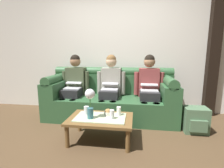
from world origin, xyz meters
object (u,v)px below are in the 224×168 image
object	(u,v)px
flower_vase	(90,100)
backpack_right	(195,120)
cup_far_center	(119,111)
coffee_table	(100,120)
snack_bowl	(108,113)
couch	(111,99)
cup_near_left	(86,111)
cup_near_right	(112,114)
person_middle	(111,84)
person_right	(149,85)
person_left	(74,83)

from	to	relation	value
flower_vase	backpack_right	xyz separation A→B (m)	(1.56, 0.54, -0.42)
cup_far_center	backpack_right	world-z (taller)	cup_far_center
coffee_table	snack_bowl	distance (m)	0.15
couch	coffee_table	bearing A→B (deg)	-90.00
coffee_table	cup_near_left	bearing A→B (deg)	165.61
cup_near_right	cup_far_center	world-z (taller)	same
cup_near_right	cup_near_left	bearing A→B (deg)	165.86
person_middle	person_right	size ratio (longest dim) A/B	1.00
couch	person_middle	world-z (taller)	person_middle
coffee_table	flower_vase	size ratio (longest dim) A/B	2.18
person_left	coffee_table	xyz separation A→B (m)	(0.73, -0.95, -0.36)
snack_bowl	cup_far_center	distance (m)	0.16
person_left	backpack_right	size ratio (longest dim) A/B	3.05
person_left	person_middle	bearing A→B (deg)	-0.00
couch	person_right	xyz separation A→B (m)	(0.73, -0.00, 0.29)
cup_near_left	person_left	bearing A→B (deg)	119.87
snack_bowl	person_left	bearing A→B (deg)	133.65
person_left	coffee_table	bearing A→B (deg)	-52.31
person_middle	flower_vase	bearing A→B (deg)	-97.03
person_left	person_right	world-z (taller)	same
person_middle	flower_vase	size ratio (longest dim) A/B	2.96
coffee_table	cup_far_center	world-z (taller)	cup_far_center
person_right	flower_vase	world-z (taller)	person_right
person_right	person_middle	bearing A→B (deg)	-180.00
person_right	cup_far_center	distance (m)	1.00
flower_vase	cup_far_center	world-z (taller)	flower_vase
couch	coffee_table	size ratio (longest dim) A/B	2.70
couch	backpack_right	xyz separation A→B (m)	(1.43, -0.48, -0.17)
couch	flower_vase	world-z (taller)	couch
person_middle	cup_near_right	xyz separation A→B (m)	(0.17, -0.99, -0.24)
snack_bowl	cup_far_center	size ratio (longest dim) A/B	0.97
coffee_table	cup_near_right	world-z (taller)	cup_near_right
couch	person_right	world-z (taller)	person_right
couch	person_middle	size ratio (longest dim) A/B	1.99
coffee_table	cup_far_center	bearing A→B (deg)	23.32
person_left	person_middle	xyz separation A→B (m)	(0.73, -0.00, 0.00)
flower_vase	cup_near_right	distance (m)	0.36
person_middle	person_left	bearing A→B (deg)	180.00
person_middle	coffee_table	size ratio (longest dim) A/B	1.36
person_left	cup_near_right	xyz separation A→B (m)	(0.90, -0.99, -0.24)
coffee_table	cup_far_center	distance (m)	0.29
person_right	cup_far_center	xyz separation A→B (m)	(-0.48, -0.84, -0.24)
snack_bowl	cup_near_left	size ratio (longest dim) A/B	0.96
person_middle	cup_far_center	world-z (taller)	person_middle
person_left	person_right	distance (m)	1.46
person_left	cup_near_right	size ratio (longest dim) A/B	9.82
person_middle	couch	bearing A→B (deg)	90.00
couch	cup_near_right	bearing A→B (deg)	-80.26
cup_near_left	cup_near_right	xyz separation A→B (m)	(0.39, -0.10, -0.00)
couch	cup_near_right	xyz separation A→B (m)	(0.17, -0.99, 0.05)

